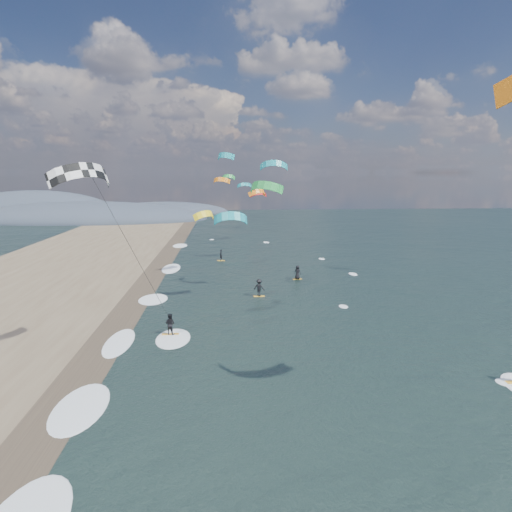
{
  "coord_description": "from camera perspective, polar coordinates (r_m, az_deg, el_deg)",
  "views": [
    {
      "loc": [
        -2.95,
        -15.51,
        12.38
      ],
      "look_at": [
        -1.0,
        12.0,
        7.0
      ],
      "focal_mm": 30.0,
      "sensor_mm": 36.0,
      "label": 1
    }
  ],
  "objects": [
    {
      "name": "ground",
      "position": [
        20.07,
        5.93,
        -27.12
      ],
      "size": [
        260.0,
        260.0,
        0.0
      ],
      "primitive_type": "plane",
      "color": "black",
      "rests_on": "ground"
    },
    {
      "name": "wet_sand_strip",
      "position": [
        29.77,
        -22.06,
        -14.39
      ],
      "size": [
        3.0,
        240.0,
        0.0
      ],
      "primitive_type": "cube",
      "color": "#382D23",
      "rests_on": "ground"
    },
    {
      "name": "coastal_hills",
      "position": [
        130.88,
        -22.78,
        4.76
      ],
      "size": [
        80.0,
        41.0,
        15.0
      ],
      "color": "#3D4756",
      "rests_on": "ground"
    },
    {
      "name": "kitesurfer_near_b",
      "position": [
        28.62,
        -17.73,
        3.17
      ],
      "size": [
        6.96,
        9.19,
        13.59
      ],
      "color": "gold",
      "rests_on": "ground"
    },
    {
      "name": "far_kitesurfers",
      "position": [
        48.0,
        1.02,
        -2.83
      ],
      "size": [
        10.23,
        19.26,
        1.82
      ],
      "color": "gold",
      "rests_on": "ground"
    },
    {
      "name": "bg_kite_field",
      "position": [
        71.56,
        -1.5,
        9.53
      ],
      "size": [
        12.78,
        70.27,
        8.57
      ],
      "color": "orange",
      "rests_on": "ground"
    },
    {
      "name": "shoreline_surf",
      "position": [
        33.63,
        -17.59,
        -11.11
      ],
      "size": [
        2.4,
        79.4,
        0.11
      ],
      "color": "white",
      "rests_on": "ground"
    }
  ]
}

